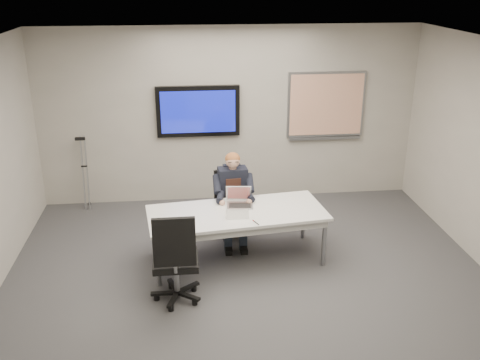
{
  "coord_description": "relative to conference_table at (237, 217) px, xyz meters",
  "views": [
    {
      "loc": [
        -0.72,
        -5.24,
        3.53
      ],
      "look_at": [
        -0.05,
        1.04,
        1.07
      ],
      "focal_mm": 40.0,
      "sensor_mm": 36.0,
      "label": 1
    }
  ],
  "objects": [
    {
      "name": "office_chair_far",
      "position": [
        -0.0,
        0.72,
        -0.31
      ],
      "size": [
        0.57,
        0.57,
        0.95
      ],
      "rotation": [
        0.0,
        0.0,
        0.31
      ],
      "color": "black",
      "rests_on": "ground"
    },
    {
      "name": "pen",
      "position": [
        0.2,
        -0.35,
        0.09
      ],
      "size": [
        0.07,
        0.14,
        0.01
      ],
      "primitive_type": "cylinder",
      "rotation": [
        0.0,
        1.57,
        1.96
      ],
      "color": "black",
      "rests_on": "conference_table"
    },
    {
      "name": "conference_table",
      "position": [
        0.0,
        0.0,
        0.0
      ],
      "size": [
        2.34,
        1.2,
        0.69
      ],
      "rotation": [
        0.0,
        0.0,
        0.12
      ],
      "color": "silver",
      "rests_on": "ground"
    },
    {
      "name": "name_tent",
      "position": [
        -0.01,
        -0.18,
        0.13
      ],
      "size": [
        0.28,
        0.09,
        0.11
      ],
      "primitive_type": null,
      "rotation": [
        0.0,
        0.0,
        -0.05
      ],
      "color": "white",
      "rests_on": "conference_table"
    },
    {
      "name": "whiteboard",
      "position": [
        1.65,
        2.06,
        0.92
      ],
      "size": [
        1.25,
        0.08,
        1.1
      ],
      "color": "gray",
      "rests_on": "wall_back"
    },
    {
      "name": "office_chair_near",
      "position": [
        -0.78,
        -0.88,
        -0.26
      ],
      "size": [
        0.55,
        0.55,
        1.14
      ],
      "rotation": [
        0.0,
        0.0,
        3.15
      ],
      "color": "black",
      "rests_on": "ground"
    },
    {
      "name": "wall_back",
      "position": [
        0.1,
        2.09,
        0.79
      ],
      "size": [
        6.0,
        0.02,
        2.8
      ],
      "primitive_type": "cube",
      "color": "#A09B91",
      "rests_on": "ground"
    },
    {
      "name": "floor",
      "position": [
        0.1,
        -0.91,
        -0.61
      ],
      "size": [
        6.0,
        6.0,
        0.02
      ],
      "primitive_type": "cube",
      "color": "#38383A",
      "rests_on": "ground"
    },
    {
      "name": "ceiling",
      "position": [
        0.1,
        -0.91,
        2.19
      ],
      "size": [
        6.0,
        6.0,
        0.02
      ],
      "primitive_type": "cube",
      "color": "silver",
      "rests_on": "wall_back"
    },
    {
      "name": "laptop",
      "position": [
        0.06,
        0.22,
        0.14
      ],
      "size": [
        0.35,
        0.34,
        0.23
      ],
      "rotation": [
        0.0,
        0.0,
        -0.1
      ],
      "color": "#B2B2B5",
      "rests_on": "conference_table"
    },
    {
      "name": "tv_display",
      "position": [
        -0.4,
        2.04,
        0.89
      ],
      "size": [
        1.3,
        0.09,
        0.8
      ],
      "color": "black",
      "rests_on": "wall_back"
    },
    {
      "name": "crutch",
      "position": [
        -2.2,
        1.92,
        0.0
      ],
      "size": [
        0.31,
        0.47,
        1.26
      ],
      "primitive_type": null,
      "rotation": [
        -0.16,
        0.0,
        0.36
      ],
      "color": "#9FA1A6",
      "rests_on": "ground"
    },
    {
      "name": "seated_person",
      "position": [
        0.01,
        0.49,
        -0.1
      ],
      "size": [
        0.41,
        0.7,
        1.27
      ],
      "rotation": [
        0.0,
        0.0,
        0.09
      ],
      "color": "#1D2430",
      "rests_on": "office_chair_far"
    }
  ]
}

